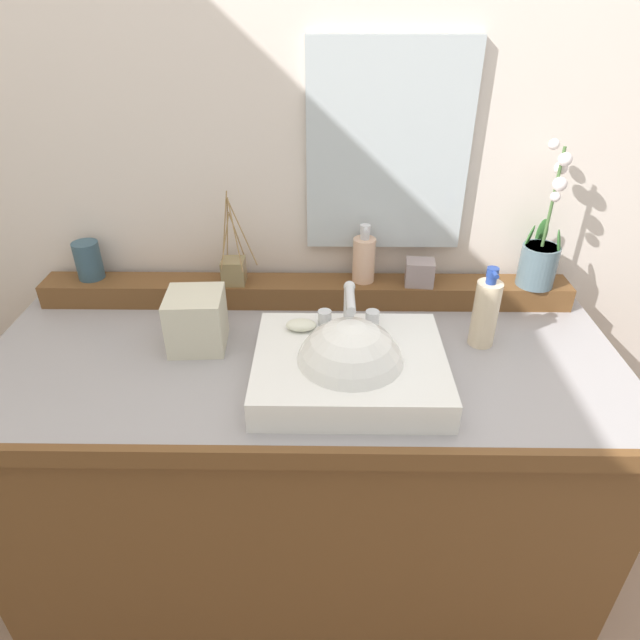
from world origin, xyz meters
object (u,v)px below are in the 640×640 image
(soap_bar, at_px, (299,326))
(potted_plant, at_px, (541,253))
(sink_basin, at_px, (350,370))
(trinket_box, at_px, (420,273))
(reed_diffuser, at_px, (234,270))
(soap_dispenser, at_px, (364,258))
(tumbler_cup, at_px, (88,260))
(tissue_box, at_px, (197,320))
(lotion_bottle, at_px, (485,312))

(soap_bar, distance_m, potted_plant, 0.66)
(sink_basin, xyz_separation_m, soap_bar, (-0.11, 0.10, 0.05))
(sink_basin, distance_m, trinket_box, 0.40)
(sink_basin, distance_m, reed_diffuser, 0.46)
(soap_dispenser, xyz_separation_m, tumbler_cup, (-0.74, 0.01, -0.01))
(tumbler_cup, distance_m, tissue_box, 0.40)
(soap_bar, distance_m, soap_dispenser, 0.31)
(lotion_bottle, height_order, tissue_box, lotion_bottle)
(soap_bar, xyz_separation_m, lotion_bottle, (0.44, 0.06, 0.01))
(trinket_box, xyz_separation_m, lotion_bottle, (0.13, -0.19, -0.01))
(tissue_box, bearing_deg, trinket_box, 19.93)
(soap_bar, height_order, potted_plant, potted_plant)
(reed_diffuser, bearing_deg, sink_basin, -49.63)
(reed_diffuser, bearing_deg, potted_plant, -0.05)
(sink_basin, xyz_separation_m, tumbler_cup, (-0.69, 0.37, 0.08))
(soap_dispenser, relative_size, trinket_box, 2.14)
(tumbler_cup, height_order, lotion_bottle, lotion_bottle)
(sink_basin, bearing_deg, soap_bar, 137.61)
(sink_basin, relative_size, soap_bar, 5.86)
(soap_bar, bearing_deg, trinket_box, 38.36)
(lotion_bottle, bearing_deg, soap_dispenser, 143.33)
(trinket_box, distance_m, lotion_bottle, 0.23)
(soap_bar, relative_size, potted_plant, 0.19)
(soap_dispenser, height_order, trinket_box, soap_dispenser)
(soap_dispenser, xyz_separation_m, tissue_box, (-0.40, -0.22, -0.06))
(soap_dispenser, height_order, tumbler_cup, soap_dispenser)
(trinket_box, bearing_deg, tissue_box, -154.47)
(reed_diffuser, relative_size, trinket_box, 3.41)
(soap_bar, xyz_separation_m, reed_diffuser, (-0.18, 0.25, 0.02))
(potted_plant, xyz_separation_m, reed_diffuser, (-0.80, 0.00, -0.05))
(soap_bar, relative_size, reed_diffuser, 0.28)
(sink_basin, distance_m, lotion_bottle, 0.36)
(tumbler_cup, bearing_deg, lotion_bottle, -11.82)
(soap_dispenser, bearing_deg, tissue_box, -151.46)
(soap_bar, xyz_separation_m, tumbler_cup, (-0.58, 0.27, 0.03))
(soap_dispenser, height_order, tissue_box, soap_dispenser)
(sink_basin, relative_size, potted_plant, 1.10)
(lotion_bottle, bearing_deg, reed_diffuser, 163.09)
(reed_diffuser, bearing_deg, soap_bar, -53.22)
(soap_dispenser, xyz_separation_m, lotion_bottle, (0.28, -0.21, -0.04))
(sink_basin, xyz_separation_m, lotion_bottle, (0.32, 0.16, 0.05))
(potted_plant, xyz_separation_m, trinket_box, (-0.31, -0.00, -0.06))
(potted_plant, relative_size, tissue_box, 2.74)
(soap_dispenser, distance_m, reed_diffuser, 0.35)
(soap_bar, bearing_deg, lotion_bottle, 7.53)
(soap_dispenser, distance_m, tissue_box, 0.46)
(potted_plant, bearing_deg, tissue_box, -166.73)
(potted_plant, bearing_deg, tumbler_cup, 178.84)
(reed_diffuser, height_order, lotion_bottle, reed_diffuser)
(reed_diffuser, distance_m, lotion_bottle, 0.65)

